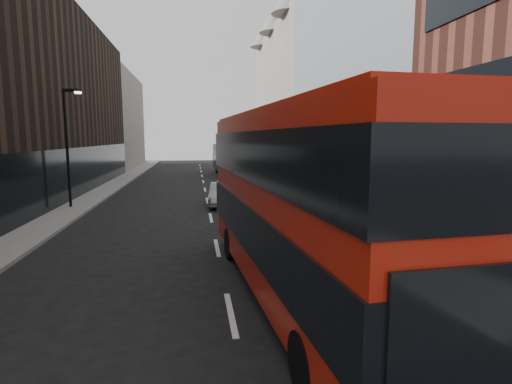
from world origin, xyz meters
name	(u,v)px	position (x,y,z in m)	size (l,w,h in m)	color
ground	(240,358)	(0.00, 0.00, 0.00)	(140.00, 140.00, 0.00)	black
sidewalk_right	(295,188)	(7.50, 25.00, 0.07)	(3.00, 80.00, 0.15)	slate
sidewalk_left	(102,192)	(-8.00, 25.00, 0.07)	(2.00, 80.00, 0.15)	slate
building_modern_block	(364,60)	(11.47, 21.00, 9.90)	(5.03, 22.00, 20.00)	#959A9F
building_victorian	(289,96)	(11.38, 44.00, 9.66)	(6.50, 24.00, 21.00)	slate
building_left_mid	(69,106)	(-11.50, 30.00, 7.00)	(5.00, 24.00, 14.00)	black
building_left_far	(117,122)	(-11.50, 52.00, 6.50)	(5.00, 20.00, 13.00)	slate
street_lamp	(68,140)	(-8.22, 18.00, 4.18)	(1.06, 0.22, 7.00)	black
red_bus	(301,197)	(1.94, 2.71, 2.78)	(3.78, 12.56, 5.00)	#A8180A
grey_bus	(231,159)	(3.35, 38.53, 1.88)	(3.76, 11.06, 3.51)	black
car_a	(251,200)	(2.45, 15.82, 0.63)	(1.48, 3.69, 1.26)	black
car_b	(222,194)	(0.90, 18.00, 0.71)	(1.51, 4.32, 1.42)	gray
car_c	(243,178)	(3.41, 27.39, 0.76)	(2.12, 5.21, 1.51)	black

